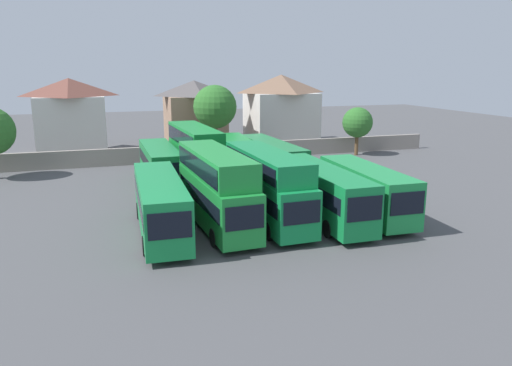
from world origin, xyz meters
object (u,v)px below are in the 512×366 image
at_px(bus_1, 160,203).
at_px(bus_8, 238,157).
at_px(bus_6, 160,163).
at_px(tree_behind_wall, 357,123).
at_px(bus_9, 271,157).
at_px(house_terrace_left, 71,115).
at_px(tree_right_of_lot, 215,107).
at_px(bus_7, 195,152).
at_px(bus_5, 366,188).
at_px(house_terrace_centre, 195,113).
at_px(bus_4, 321,190).
at_px(bus_3, 267,183).
at_px(house_terrace_right, 281,109).
at_px(bus_2, 216,185).

relative_size(bus_1, bus_8, 0.98).
xyz_separation_m(bus_1, bus_6, (1.57, 12.90, -0.04)).
xyz_separation_m(bus_6, tree_behind_wall, (23.60, 8.19, 1.85)).
bearing_deg(bus_9, house_terrace_left, -140.30).
height_order(bus_1, tree_behind_wall, tree_behind_wall).
distance_m(house_terrace_left, tree_right_of_lot, 17.22).
bearing_deg(bus_8, bus_7, -80.97).
bearing_deg(bus_5, tree_right_of_lot, -168.53).
relative_size(bus_8, house_terrace_left, 1.33).
distance_m(bus_5, house_terrace_centre, 34.04).
bearing_deg(bus_8, bus_4, 12.44).
bearing_deg(bus_3, bus_7, -171.45).
xyz_separation_m(bus_5, house_terrace_centre, (-5.33, 33.54, 2.31)).
bearing_deg(bus_3, tree_right_of_lot, 172.62).
distance_m(bus_1, bus_8, 15.75).
bearing_deg(bus_9, tree_behind_wall, 119.69).
relative_size(bus_8, tree_right_of_lot, 1.44).
xyz_separation_m(house_terrace_right, tree_behind_wall, (5.15, -11.39, -0.83)).
xyz_separation_m(bus_7, tree_behind_wall, (20.50, 8.27, 0.98)).
bearing_deg(tree_behind_wall, tree_right_of_lot, 164.02).
bearing_deg(bus_9, bus_4, -7.01).
bearing_deg(tree_right_of_lot, bus_9, -80.13).
relative_size(bus_4, bus_9, 1.00).
height_order(bus_7, tree_behind_wall, tree_behind_wall).
height_order(bus_8, house_terrace_left, house_terrace_left).
bearing_deg(bus_5, bus_9, -168.87).
relative_size(bus_5, bus_6, 0.98).
bearing_deg(bus_5, house_terrace_centre, -169.03).
relative_size(bus_8, house_terrace_right, 1.29).
distance_m(house_terrace_left, house_terrace_right, 26.25).
xyz_separation_m(house_terrace_left, tree_behind_wall, (31.40, -11.51, -0.69)).
bearing_deg(bus_6, house_terrace_left, -158.84).
height_order(bus_1, bus_2, bus_2).
height_order(bus_8, bus_9, bus_8).
bearing_deg(bus_9, tree_right_of_lot, -172.43).
bearing_deg(bus_6, house_terrace_right, 136.25).
distance_m(bus_3, bus_4, 3.75).
distance_m(bus_6, bus_9, 10.13).
relative_size(bus_5, bus_7, 0.92).
distance_m(bus_4, bus_6, 16.02).
distance_m(bus_9, house_terrace_right, 21.65).
relative_size(bus_2, bus_5, 1.04).
height_order(house_terrace_centre, tree_behind_wall, house_terrace_centre).
distance_m(bus_5, house_terrace_left, 38.86).
xyz_separation_m(bus_8, house_terrace_right, (11.34, 19.33, 2.60)).
height_order(bus_4, house_terrace_left, house_terrace_left).
bearing_deg(house_terrace_right, tree_behind_wall, -65.66).
relative_size(house_terrace_centre, house_terrace_right, 0.93).
relative_size(bus_6, bus_8, 0.89).
bearing_deg(bus_6, bus_9, 88.26).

